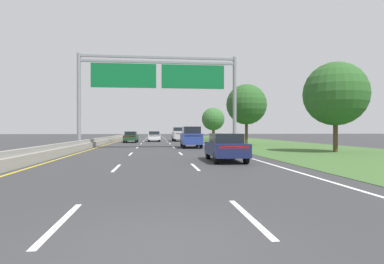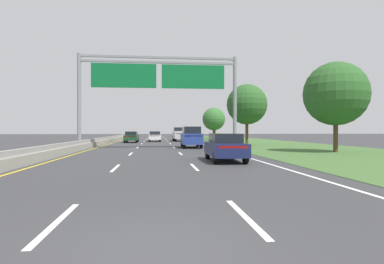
% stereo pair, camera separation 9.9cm
% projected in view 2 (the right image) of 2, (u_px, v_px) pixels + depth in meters
% --- Properties ---
extents(ground_plane, '(220.00, 220.00, 0.00)m').
position_uv_depth(ground_plane, '(156.00, 145.00, 39.75)').
color(ground_plane, '#333335').
extents(lane_striping, '(11.96, 106.00, 0.01)m').
position_uv_depth(lane_striping, '(156.00, 145.00, 39.29)').
color(lane_striping, white).
rests_on(lane_striping, ground).
extents(grass_verge_right, '(14.00, 110.00, 0.02)m').
position_uv_depth(grass_verge_right, '(267.00, 144.00, 41.26)').
color(grass_verge_right, '#3D602D').
rests_on(grass_verge_right, ground).
extents(median_barrier_concrete, '(0.60, 110.00, 0.85)m').
position_uv_depth(median_barrier_concrete, '(101.00, 142.00, 39.03)').
color(median_barrier_concrete, '#99968E').
rests_on(median_barrier_concrete, ground).
extents(overhead_sign_gantry, '(15.06, 0.42, 8.88)m').
position_uv_depth(overhead_sign_gantry, '(159.00, 81.00, 30.83)').
color(overhead_sign_gantry, gray).
rests_on(overhead_sign_gantry, ground).
extents(pickup_truck_silver, '(2.13, 5.45, 2.20)m').
position_uv_depth(pickup_truck_silver, '(180.00, 134.00, 52.05)').
color(pickup_truck_silver, '#B2B5BA').
rests_on(pickup_truck_silver, ground).
extents(car_navy_right_lane_sedan, '(1.89, 4.43, 1.57)m').
position_uv_depth(car_navy_right_lane_sedan, '(225.00, 147.00, 18.56)').
color(car_navy_right_lane_sedan, '#161E47').
rests_on(car_navy_right_lane_sedan, ground).
extents(car_white_centre_lane_sedan, '(1.93, 4.45, 1.57)m').
position_uv_depth(car_white_centre_lane_sedan, '(155.00, 136.00, 50.51)').
color(car_white_centre_lane_sedan, silver).
rests_on(car_white_centre_lane_sedan, ground).
extents(car_darkgreen_left_lane_sedan, '(1.91, 4.44, 1.57)m').
position_uv_depth(car_darkgreen_left_lane_sedan, '(132.00, 137.00, 46.62)').
color(car_darkgreen_left_lane_sedan, '#193D23').
rests_on(car_darkgreen_left_lane_sedan, ground).
extents(car_blue_right_lane_suv, '(1.98, 4.73, 2.11)m').
position_uv_depth(car_blue_right_lane_suv, '(191.00, 137.00, 32.82)').
color(car_blue_right_lane_suv, navy).
rests_on(car_blue_right_lane_suv, ground).
extents(roadside_tree_near, '(5.04, 5.04, 7.16)m').
position_uv_depth(roadside_tree_near, '(336.00, 94.00, 25.82)').
color(roadside_tree_near, '#4C3823').
rests_on(roadside_tree_near, ground).
extents(roadside_tree_mid, '(4.89, 4.89, 7.34)m').
position_uv_depth(roadside_tree_mid, '(247.00, 104.00, 39.54)').
color(roadside_tree_mid, '#4C3823').
rests_on(roadside_tree_mid, ground).
extents(roadside_tree_far, '(3.85, 3.85, 5.56)m').
position_uv_depth(roadside_tree_far, '(214.00, 119.00, 55.03)').
color(roadside_tree_far, '#4C3823').
rests_on(roadside_tree_far, ground).
extents(roadside_tree_distant, '(3.98, 3.98, 6.01)m').
position_uv_depth(roadside_tree_distant, '(215.00, 119.00, 67.51)').
color(roadside_tree_distant, '#4C3823').
rests_on(roadside_tree_distant, ground).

